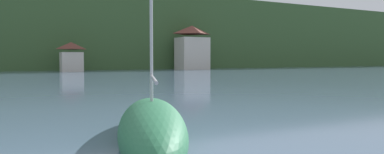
# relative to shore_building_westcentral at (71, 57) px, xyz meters

# --- Properties ---
(wooded_hillside) EXTENTS (352.00, 63.64, 48.56)m
(wooded_hillside) POSITION_rel_shore_building_westcentral_xyz_m (1.37, 42.68, 5.04)
(wooded_hillside) COLOR #38562D
(wooded_hillside) RESTS_ON ground_plane
(shore_building_westcentral) EXTENTS (4.43, 4.74, 6.07)m
(shore_building_westcentral) POSITION_rel_shore_building_westcentral_xyz_m (0.00, 0.00, 0.00)
(shore_building_westcentral) COLOR beige
(shore_building_westcentral) RESTS_ON ground_plane
(shore_building_central) EXTENTS (7.32, 6.14, 10.66)m
(shore_building_central) POSITION_rel_shore_building_westcentral_xyz_m (28.19, 0.67, 2.22)
(shore_building_central) COLOR beige
(shore_building_central) RESTS_ON ground_plane
(sailboat_near_2) EXTENTS (4.53, 8.39, 11.55)m
(sailboat_near_2) POSITION_rel_shore_building_westcentral_xyz_m (-6.18, -65.40, -2.53)
(sailboat_near_2) COLOR #2D754C
(sailboat_near_2) RESTS_ON ground_plane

